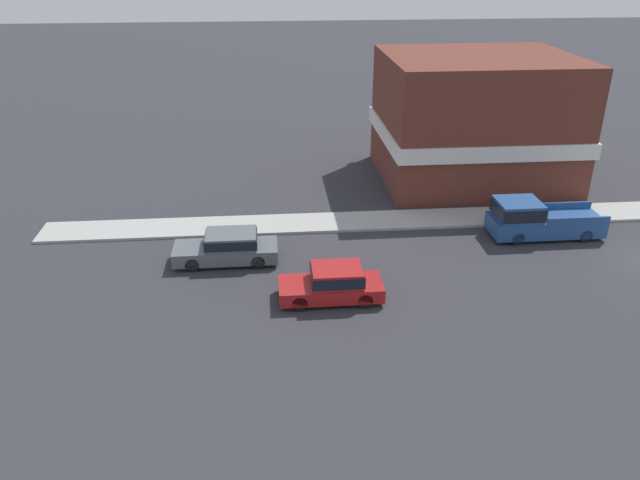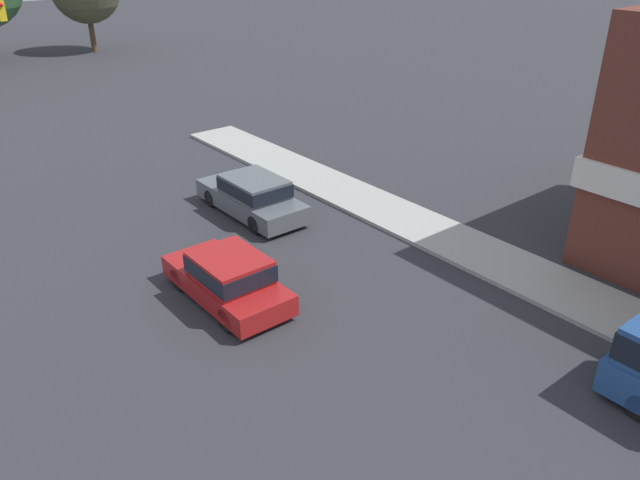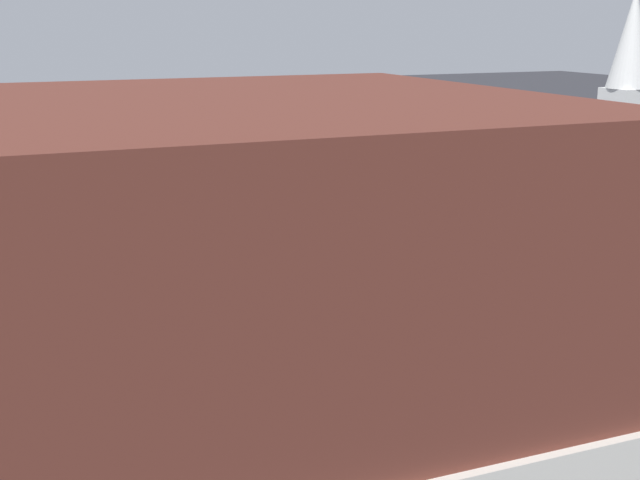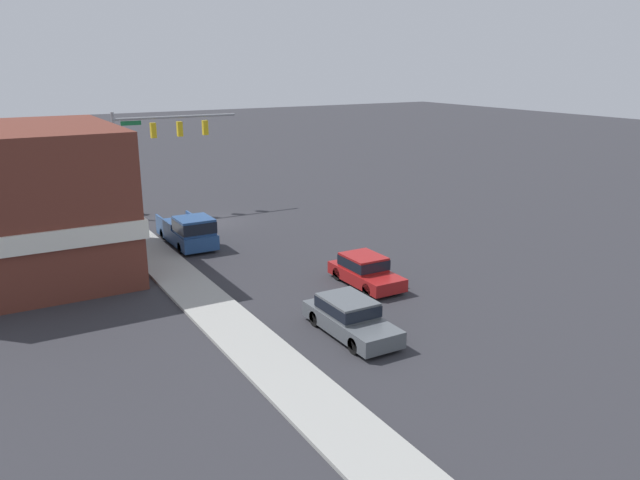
% 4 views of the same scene
% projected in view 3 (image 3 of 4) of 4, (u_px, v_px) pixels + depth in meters
% --- Properties ---
extents(car_lead, '(1.85, 4.35, 1.48)m').
position_uv_depth(car_lead, '(375.00, 251.00, 31.49)').
color(car_lead, black).
rests_on(car_lead, ground).
extents(car_oncoming, '(1.86, 4.84, 1.49)m').
position_uv_depth(car_oncoming, '(547.00, 264.00, 29.82)').
color(car_oncoming, black).
rests_on(car_oncoming, ground).
extents(pickup_truck_parked, '(2.09, 5.64, 1.95)m').
position_uv_depth(pickup_truck_parked, '(84.00, 336.00, 22.55)').
color(pickup_truck_parked, black).
rests_on(pickup_truck_parked, ground).
extents(corner_brick_building, '(9.85, 11.47, 7.61)m').
position_uv_depth(corner_brick_building, '(200.00, 346.00, 14.16)').
color(corner_brick_building, brown).
rests_on(corner_brick_building, ground).
extents(church_steeple, '(2.70, 2.70, 10.51)m').
position_uv_depth(church_steeple, '(630.00, 75.00, 52.62)').
color(church_steeple, white).
rests_on(church_steeple, ground).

